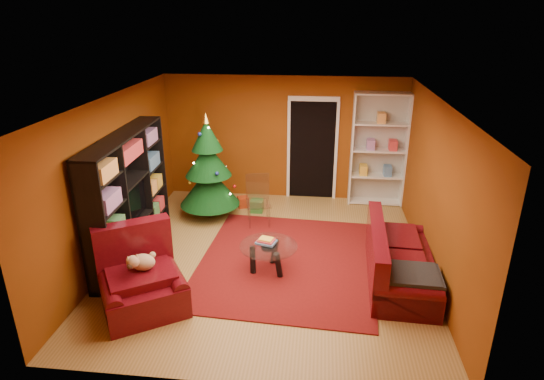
# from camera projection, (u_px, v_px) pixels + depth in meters

# --- Properties ---
(floor) EXTENTS (5.00, 5.50, 0.05)m
(floor) POSITION_uv_depth(u_px,v_px,m) (269.00, 259.00, 7.51)
(floor) COLOR olive
(floor) RESTS_ON ground
(ceiling) EXTENTS (5.00, 5.50, 0.05)m
(ceiling) POSITION_uv_depth(u_px,v_px,m) (269.00, 99.00, 6.54)
(ceiling) COLOR silver
(ceiling) RESTS_ON wall_back
(wall_back) EXTENTS (5.00, 0.05, 2.60)m
(wall_back) POSITION_uv_depth(u_px,v_px,m) (284.00, 138.00, 9.59)
(wall_back) COLOR #7B390D
(wall_back) RESTS_ON ground
(wall_left) EXTENTS (0.05, 5.50, 2.60)m
(wall_left) POSITION_uv_depth(u_px,v_px,m) (113.00, 178.00, 7.28)
(wall_left) COLOR #7B390D
(wall_left) RESTS_ON ground
(wall_right) EXTENTS (0.05, 5.50, 2.60)m
(wall_right) POSITION_uv_depth(u_px,v_px,m) (437.00, 191.00, 6.77)
(wall_right) COLOR #7B390D
(wall_right) RESTS_ON ground
(doorway) EXTENTS (1.06, 0.60, 2.16)m
(doorway) POSITION_uv_depth(u_px,v_px,m) (312.00, 151.00, 9.58)
(doorway) COLOR black
(doorway) RESTS_ON floor
(rug) EXTENTS (2.95, 3.38, 0.02)m
(rug) POSITION_uv_depth(u_px,v_px,m) (287.00, 261.00, 7.39)
(rug) COLOR maroon
(rug) RESTS_ON floor
(media_unit) EXTENTS (0.49, 2.67, 2.04)m
(media_unit) POSITION_uv_depth(u_px,v_px,m) (129.00, 196.00, 7.32)
(media_unit) COLOR black
(media_unit) RESTS_ON floor
(christmas_tree) EXTENTS (1.26, 1.26, 2.08)m
(christmas_tree) POSITION_uv_depth(u_px,v_px,m) (208.00, 168.00, 8.70)
(christmas_tree) COLOR #083310
(christmas_tree) RESTS_ON floor
(gift_box_green) EXTENTS (0.25, 0.25, 0.25)m
(gift_box_green) POSITION_uv_depth(u_px,v_px,m) (257.00, 206.00, 9.20)
(gift_box_green) COLOR #2B712C
(gift_box_green) RESTS_ON floor
(gift_box_red) EXTENTS (0.28, 0.28, 0.21)m
(gift_box_red) POSITION_uv_depth(u_px,v_px,m) (243.00, 202.00, 9.43)
(gift_box_red) COLOR maroon
(gift_box_red) RESTS_ON floor
(white_bookshelf) EXTENTS (1.11, 0.41, 2.38)m
(white_bookshelf) POSITION_uv_depth(u_px,v_px,m) (378.00, 150.00, 9.26)
(white_bookshelf) COLOR white
(white_bookshelf) RESTS_ON floor
(armchair) EXTENTS (1.59, 1.59, 0.90)m
(armchair) POSITION_uv_depth(u_px,v_px,m) (142.00, 279.00, 6.09)
(armchair) COLOR #48070F
(armchair) RESTS_ON rug
(dog) EXTENTS (0.50, 0.47, 0.29)m
(dog) POSITION_uv_depth(u_px,v_px,m) (143.00, 262.00, 6.07)
(dog) COLOR #CEAD8A
(dog) RESTS_ON armchair
(sofa) EXTENTS (1.01, 2.07, 0.87)m
(sofa) POSITION_uv_depth(u_px,v_px,m) (401.00, 255.00, 6.72)
(sofa) COLOR #48070F
(sofa) RESTS_ON rug
(coffee_table) EXTENTS (1.11, 1.11, 0.56)m
(coffee_table) POSITION_uv_depth(u_px,v_px,m) (269.00, 258.00, 7.03)
(coffee_table) COLOR gray
(coffee_table) RESTS_ON rug
(acrylic_chair) EXTENTS (0.54, 0.57, 0.87)m
(acrylic_chair) POSITION_uv_depth(u_px,v_px,m) (259.00, 204.00, 8.51)
(acrylic_chair) COLOR #66605B
(acrylic_chair) RESTS_ON rug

